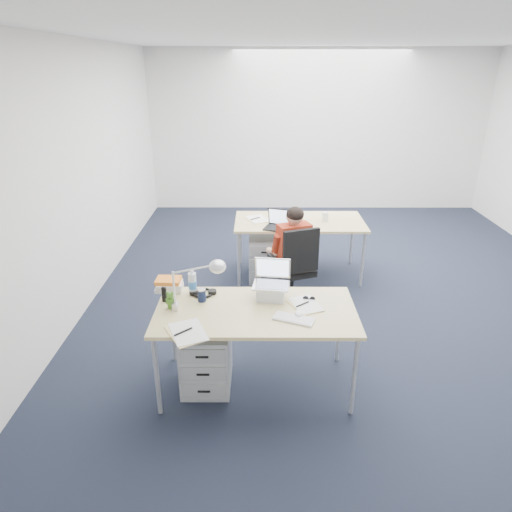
% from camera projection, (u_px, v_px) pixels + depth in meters
% --- Properties ---
extents(floor, '(7.00, 7.00, 0.00)m').
position_uv_depth(floor, '(347.00, 293.00, 5.47)').
color(floor, black).
rests_on(floor, ground).
extents(room, '(6.02, 7.02, 2.80)m').
position_uv_depth(room, '(360.00, 148.00, 4.80)').
color(room, silver).
rests_on(room, ground).
extents(desk_near, '(1.60, 0.80, 0.73)m').
position_uv_depth(desk_near, '(256.00, 315.00, 3.65)').
color(desk_near, tan).
rests_on(desk_near, ground).
extents(desk_far, '(1.60, 0.80, 0.73)m').
position_uv_depth(desk_far, '(299.00, 224.00, 5.70)').
color(desk_far, tan).
rests_on(desk_far, ground).
extents(office_chair, '(0.78, 0.78, 0.97)m').
position_uv_depth(office_chair, '(293.00, 283.00, 5.08)').
color(office_chair, black).
rests_on(office_chair, ground).
extents(seated_person, '(0.50, 0.68, 1.14)m').
position_uv_depth(seated_person, '(289.00, 253.00, 5.11)').
color(seated_person, '#9E2B16').
rests_on(seated_person, ground).
extents(drawer_pedestal_near, '(0.40, 0.50, 0.55)m').
position_uv_depth(drawer_pedestal_near, '(207.00, 356.00, 3.83)').
color(drawer_pedestal_near, '#AEB2B4').
rests_on(drawer_pedestal_near, ground).
extents(drawer_pedestal_far, '(0.40, 0.50, 0.55)m').
position_uv_depth(drawer_pedestal_far, '(265.00, 257.00, 5.77)').
color(drawer_pedestal_far, '#AEB2B4').
rests_on(drawer_pedestal_far, ground).
extents(silver_laptop, '(0.32, 0.27, 0.32)m').
position_uv_depth(silver_laptop, '(271.00, 281.00, 3.75)').
color(silver_laptop, silver).
rests_on(silver_laptop, desk_near).
extents(wireless_keyboard, '(0.34, 0.23, 0.02)m').
position_uv_depth(wireless_keyboard, '(294.00, 319.00, 3.49)').
color(wireless_keyboard, white).
rests_on(wireless_keyboard, desk_near).
extents(computer_mouse, '(0.06, 0.10, 0.03)m').
position_uv_depth(computer_mouse, '(298.00, 314.00, 3.54)').
color(computer_mouse, white).
rests_on(computer_mouse, desk_near).
extents(headphones, '(0.25, 0.20, 0.04)m').
position_uv_depth(headphones, '(203.00, 292.00, 3.86)').
color(headphones, black).
rests_on(headphones, desk_near).
extents(can_koozie, '(0.08, 0.08, 0.11)m').
position_uv_depth(can_koozie, '(202.00, 295.00, 3.74)').
color(can_koozie, '#141E3F').
rests_on(can_koozie, desk_near).
extents(water_bottle, '(0.09, 0.09, 0.22)m').
position_uv_depth(water_bottle, '(192.00, 282.00, 3.84)').
color(water_bottle, silver).
rests_on(water_bottle, desk_near).
extents(bear_figurine, '(0.08, 0.06, 0.14)m').
position_uv_depth(bear_figurine, '(170.00, 300.00, 3.63)').
color(bear_figurine, '#2A661B').
rests_on(bear_figurine, desk_near).
extents(book_stack, '(0.27, 0.24, 0.10)m').
position_uv_depth(book_stack, '(169.00, 284.00, 3.94)').
color(book_stack, silver).
rests_on(book_stack, desk_near).
extents(cordless_phone, '(0.04, 0.03, 0.13)m').
position_uv_depth(cordless_phone, '(164.00, 295.00, 3.73)').
color(cordless_phone, black).
rests_on(cordless_phone, desk_near).
extents(papers_left, '(0.35, 0.39, 0.01)m').
position_uv_depth(papers_left, '(186.00, 333.00, 3.31)').
color(papers_left, '#E0C981').
rests_on(papers_left, desk_near).
extents(papers_right, '(0.29, 0.34, 0.01)m').
position_uv_depth(papers_right, '(305.00, 305.00, 3.69)').
color(papers_right, '#E0C981').
rests_on(papers_right, desk_near).
extents(sunglasses, '(0.11, 0.06, 0.02)m').
position_uv_depth(sunglasses, '(309.00, 299.00, 3.77)').
color(sunglasses, black).
rests_on(sunglasses, desk_near).
extents(desk_lamp, '(0.40, 0.16, 0.44)m').
position_uv_depth(desk_lamp, '(191.00, 284.00, 3.55)').
color(desk_lamp, silver).
rests_on(desk_lamp, desk_near).
extents(dark_laptop, '(0.41, 0.40, 0.23)m').
position_uv_depth(dark_laptop, '(279.00, 220.00, 5.35)').
color(dark_laptop, black).
rests_on(dark_laptop, desk_far).
extents(far_cup, '(0.09, 0.09, 0.11)m').
position_uv_depth(far_cup, '(325.00, 217.00, 5.65)').
color(far_cup, white).
rests_on(far_cup, desk_far).
extents(far_papers, '(0.33, 0.37, 0.01)m').
position_uv_depth(far_papers, '(257.00, 219.00, 5.71)').
color(far_papers, white).
rests_on(far_papers, desk_far).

